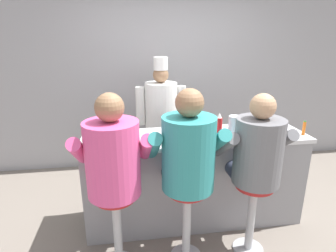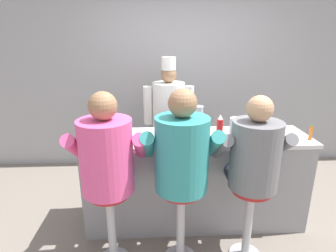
{
  "view_description": "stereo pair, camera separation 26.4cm",
  "coord_description": "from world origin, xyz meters",
  "px_view_note": "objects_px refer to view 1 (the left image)",
  "views": [
    {
      "loc": [
        -0.68,
        -2.28,
        1.92
      ],
      "look_at": [
        -0.28,
        0.27,
        1.09
      ],
      "focal_mm": 30.0,
      "sensor_mm": 36.0,
      "label": 1
    },
    {
      "loc": [
        -0.41,
        -2.31,
        1.92
      ],
      "look_at": [
        -0.28,
        0.27,
        1.09
      ],
      "focal_mm": 30.0,
      "sensor_mm": 36.0,
      "label": 2
    }
  ],
  "objects_px": {
    "coffee_mug_tan": "(195,140)",
    "diner_seated_teal": "(187,157)",
    "cook_in_whites_near": "(161,116)",
    "hot_sauce_bottle_orange": "(304,128)",
    "breakfast_plate": "(117,138)",
    "mustard_bottle_yellow": "(257,125)",
    "cup_stack_steel": "(197,120)",
    "ketchup_bottle_red": "(219,126)",
    "cereal_bowl": "(222,139)",
    "diner_seated_grey": "(256,155)",
    "diner_seated_pink": "(113,162)",
    "water_pitcher_clear": "(235,127)"
  },
  "relations": [
    {
      "from": "coffee_mug_tan",
      "to": "diner_seated_teal",
      "type": "bearing_deg",
      "value": -115.02
    },
    {
      "from": "diner_seated_teal",
      "to": "cook_in_whites_near",
      "type": "relative_size",
      "value": 0.93
    },
    {
      "from": "coffee_mug_tan",
      "to": "hot_sauce_bottle_orange",
      "type": "bearing_deg",
      "value": 3.49
    },
    {
      "from": "hot_sauce_bottle_orange",
      "to": "breakfast_plate",
      "type": "distance_m",
      "value": 1.86
    },
    {
      "from": "mustard_bottle_yellow",
      "to": "cook_in_whites_near",
      "type": "height_order",
      "value": "cook_in_whites_near"
    },
    {
      "from": "cup_stack_steel",
      "to": "diner_seated_teal",
      "type": "relative_size",
      "value": 0.19
    },
    {
      "from": "mustard_bottle_yellow",
      "to": "cook_in_whites_near",
      "type": "xyz_separation_m",
      "value": [
        -0.83,
        1.02,
        -0.16
      ]
    },
    {
      "from": "ketchup_bottle_red",
      "to": "cereal_bowl",
      "type": "distance_m",
      "value": 0.16
    },
    {
      "from": "hot_sauce_bottle_orange",
      "to": "diner_seated_grey",
      "type": "height_order",
      "value": "diner_seated_grey"
    },
    {
      "from": "ketchup_bottle_red",
      "to": "cup_stack_steel",
      "type": "distance_m",
      "value": 0.23
    },
    {
      "from": "diner_seated_teal",
      "to": "diner_seated_grey",
      "type": "relative_size",
      "value": 1.04
    },
    {
      "from": "cup_stack_steel",
      "to": "ketchup_bottle_red",
      "type": "bearing_deg",
      "value": -30.8
    },
    {
      "from": "hot_sauce_bottle_orange",
      "to": "coffee_mug_tan",
      "type": "relative_size",
      "value": 1.21
    },
    {
      "from": "ketchup_bottle_red",
      "to": "diner_seated_teal",
      "type": "xyz_separation_m",
      "value": [
        -0.41,
        -0.44,
        -0.11
      ]
    },
    {
      "from": "breakfast_plate",
      "to": "diner_seated_pink",
      "type": "bearing_deg",
      "value": -92.09
    },
    {
      "from": "water_pitcher_clear",
      "to": "diner_seated_pink",
      "type": "distance_m",
      "value": 1.24
    },
    {
      "from": "mustard_bottle_yellow",
      "to": "diner_seated_teal",
      "type": "xyz_separation_m",
      "value": [
        -0.8,
        -0.44,
        -0.1
      ]
    },
    {
      "from": "breakfast_plate",
      "to": "cup_stack_steel",
      "type": "relative_size",
      "value": 0.88
    },
    {
      "from": "cereal_bowl",
      "to": "diner_seated_pink",
      "type": "distance_m",
      "value": 1.05
    },
    {
      "from": "mustard_bottle_yellow",
      "to": "diner_seated_teal",
      "type": "distance_m",
      "value": 0.92
    },
    {
      "from": "water_pitcher_clear",
      "to": "cook_in_whites_near",
      "type": "distance_m",
      "value": 1.21
    },
    {
      "from": "water_pitcher_clear",
      "to": "coffee_mug_tan",
      "type": "relative_size",
      "value": 1.77
    },
    {
      "from": "diner_seated_pink",
      "to": "cook_in_whites_near",
      "type": "xyz_separation_m",
      "value": [
        0.57,
        1.47,
        -0.05
      ]
    },
    {
      "from": "diner_seated_teal",
      "to": "water_pitcher_clear",
      "type": "bearing_deg",
      "value": 36.66
    },
    {
      "from": "mustard_bottle_yellow",
      "to": "ketchup_bottle_red",
      "type": "bearing_deg",
      "value": -178.89
    },
    {
      "from": "diner_seated_pink",
      "to": "diner_seated_grey",
      "type": "height_order",
      "value": "diner_seated_pink"
    },
    {
      "from": "water_pitcher_clear",
      "to": "diner_seated_teal",
      "type": "distance_m",
      "value": 0.71
    },
    {
      "from": "ketchup_bottle_red",
      "to": "diner_seated_grey",
      "type": "relative_size",
      "value": 0.17
    },
    {
      "from": "water_pitcher_clear",
      "to": "cereal_bowl",
      "type": "height_order",
      "value": "water_pitcher_clear"
    },
    {
      "from": "cereal_bowl",
      "to": "coffee_mug_tan",
      "type": "xyz_separation_m",
      "value": [
        -0.27,
        -0.01,
        0.02
      ]
    },
    {
      "from": "diner_seated_pink",
      "to": "diner_seated_teal",
      "type": "relative_size",
      "value": 0.99
    },
    {
      "from": "ketchup_bottle_red",
      "to": "mustard_bottle_yellow",
      "type": "xyz_separation_m",
      "value": [
        0.39,
        0.01,
        -0.01
      ]
    },
    {
      "from": "breakfast_plate",
      "to": "diner_seated_pink",
      "type": "xyz_separation_m",
      "value": [
        -0.02,
        -0.53,
        -0.01
      ]
    },
    {
      "from": "breakfast_plate",
      "to": "diner_seated_teal",
      "type": "distance_m",
      "value": 0.78
    },
    {
      "from": "ketchup_bottle_red",
      "to": "diner_seated_teal",
      "type": "height_order",
      "value": "diner_seated_teal"
    },
    {
      "from": "ketchup_bottle_red",
      "to": "diner_seated_teal",
      "type": "bearing_deg",
      "value": -133.15
    },
    {
      "from": "water_pitcher_clear",
      "to": "cook_in_whites_near",
      "type": "bearing_deg",
      "value": 119.53
    },
    {
      "from": "water_pitcher_clear",
      "to": "coffee_mug_tan",
      "type": "bearing_deg",
      "value": -163.85
    },
    {
      "from": "hot_sauce_bottle_orange",
      "to": "cook_in_whites_near",
      "type": "relative_size",
      "value": 0.09
    },
    {
      "from": "coffee_mug_tan",
      "to": "cook_in_whites_near",
      "type": "xyz_separation_m",
      "value": [
        -0.17,
        1.17,
        -0.09
      ]
    },
    {
      "from": "mustard_bottle_yellow",
      "to": "diner_seated_teal",
      "type": "height_order",
      "value": "diner_seated_teal"
    },
    {
      "from": "breakfast_plate",
      "to": "diner_seated_teal",
      "type": "bearing_deg",
      "value": -42.42
    },
    {
      "from": "cereal_bowl",
      "to": "diner_seated_teal",
      "type": "bearing_deg",
      "value": -142.37
    },
    {
      "from": "cereal_bowl",
      "to": "coffee_mug_tan",
      "type": "height_order",
      "value": "coffee_mug_tan"
    },
    {
      "from": "cup_stack_steel",
      "to": "mustard_bottle_yellow",
      "type": "bearing_deg",
      "value": -10.3
    },
    {
      "from": "hot_sauce_bottle_orange",
      "to": "diner_seated_pink",
      "type": "height_order",
      "value": "diner_seated_pink"
    },
    {
      "from": "cup_stack_steel",
      "to": "cook_in_whites_near",
      "type": "distance_m",
      "value": 0.97
    },
    {
      "from": "breakfast_plate",
      "to": "coffee_mug_tan",
      "type": "distance_m",
      "value": 0.75
    },
    {
      "from": "mustard_bottle_yellow",
      "to": "diner_seated_pink",
      "type": "relative_size",
      "value": 0.15
    },
    {
      "from": "mustard_bottle_yellow",
      "to": "diner_seated_grey",
      "type": "distance_m",
      "value": 0.51
    }
  ]
}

